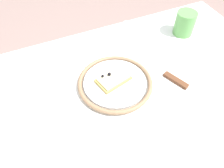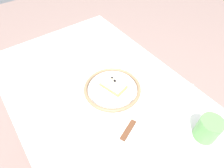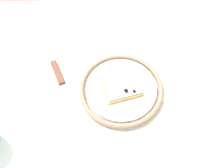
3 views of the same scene
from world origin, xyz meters
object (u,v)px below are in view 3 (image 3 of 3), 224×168
at_px(plate, 121,89).
at_px(fork, 179,83).
at_px(pizza_slice_near, 123,89).
at_px(dining_table, 114,92).
at_px(knife, 61,81).

bearing_deg(plate, fork, -173.95).
xyz_separation_m(pizza_slice_near, fork, (-0.17, -0.03, -0.02)).
relative_size(dining_table, plate, 4.73).
distance_m(pizza_slice_near, fork, 0.18).
bearing_deg(plate, pizza_slice_near, 111.56).
height_order(dining_table, knife, knife).
bearing_deg(dining_table, knife, 3.41).
bearing_deg(fork, pizza_slice_near, 8.83).
relative_size(plate, fork, 1.23).
bearing_deg(fork, dining_table, -8.54).
relative_size(knife, fork, 1.14).
distance_m(knife, fork, 0.36).
bearing_deg(pizza_slice_near, dining_table, -70.19).
height_order(plate, pizza_slice_near, pizza_slice_near).
bearing_deg(dining_table, plate, 109.51).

